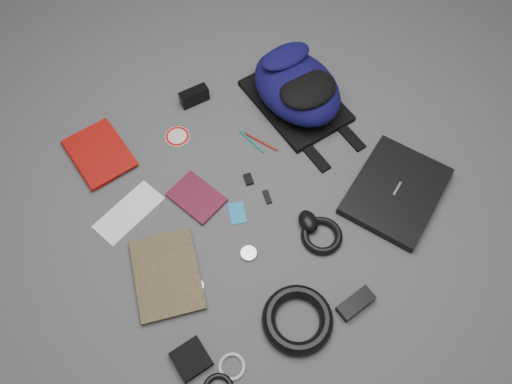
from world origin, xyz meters
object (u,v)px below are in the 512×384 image
backpack (297,87)px  dvd_case (197,197)px  comic_book (135,282)px  compact_camera (194,96)px  pouch (191,359)px  laptop (396,191)px  textbook_red (76,167)px  power_brick (356,303)px  mouse (308,222)px

backpack → dvd_case: bearing=-163.9°
comic_book → compact_camera: 0.74m
dvd_case → pouch: pouch is taller
laptop → textbook_red: size_ratio=1.42×
laptop → compact_camera: (-0.39, 0.72, 0.01)m
compact_camera → pouch: compact_camera is taller
backpack → laptop: backpack is taller
laptop → comic_book: laptop is taller
backpack → comic_book: (-0.82, -0.34, -0.08)m
comic_book → power_brick: bearing=-20.4°
backpack → pouch: 1.01m
comic_book → backpack: bearing=39.1°
dvd_case → pouch: 0.53m
mouse → power_brick: 0.30m
comic_book → power_brick: size_ratio=2.33×
laptop → textbook_red: (-0.89, 0.67, -0.00)m
backpack → textbook_red: size_ratio=1.72×
laptop → pouch: bearing=162.0°
textbook_red → power_brick: (0.54, -0.91, 0.00)m
textbook_red → mouse: (0.57, -0.61, 0.01)m
laptop → compact_camera: size_ratio=3.21×
textbook_red → power_brick: size_ratio=2.09×
pouch → mouse: bearing=18.8°
laptop → dvd_case: size_ratio=1.99×
backpack → pouch: bearing=-143.3°
laptop → textbook_red: bearing=117.1°
textbook_red → pouch: (0.04, -0.79, -0.00)m
comic_book → power_brick: 0.68m
backpack → mouse: 0.52m
textbook_red → mouse: 0.83m
dvd_case → compact_camera: bearing=44.6°
power_brick → mouse: bearing=79.5°
textbook_red → backpack: bearing=-14.8°
backpack → mouse: size_ratio=5.05×
backpack → mouse: backpack is taller
comic_book → mouse: size_ratio=3.27×
dvd_case → mouse: mouse is taller
textbook_red → comic_book: bearing=-94.3°
backpack → compact_camera: bearing=145.6°
textbook_red → compact_camera: compact_camera is taller
textbook_red → comic_book: (-0.00, -0.49, -0.00)m
compact_camera → pouch: 0.95m
laptop → comic_book: 0.91m
dvd_case → compact_camera: (0.20, 0.37, 0.02)m
comic_book → power_brick: (0.54, -0.41, 0.00)m
textbook_red → power_brick: power_brick is taller
dvd_case → power_brick: size_ratio=1.49×
textbook_red → compact_camera: (0.50, 0.05, 0.02)m
backpack → compact_camera: (-0.32, 0.21, -0.06)m
laptop → power_brick: 0.43m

